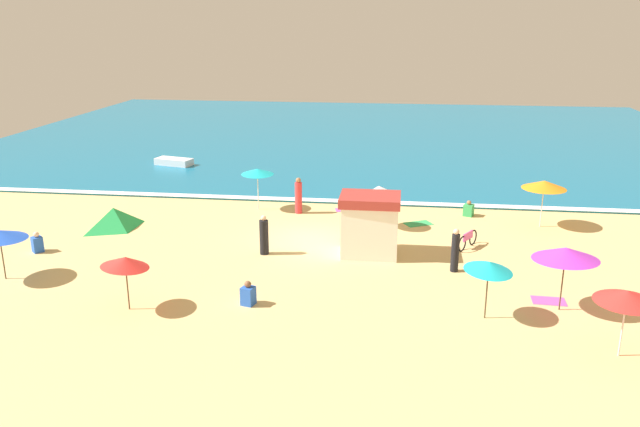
% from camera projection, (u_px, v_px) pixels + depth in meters
% --- Properties ---
extents(ground_plane, '(60.00, 60.00, 0.00)m').
position_uv_depth(ground_plane, '(311.00, 238.00, 30.11)').
color(ground_plane, '#D8B775').
extents(ocean_water, '(60.00, 44.00, 0.10)m').
position_uv_depth(ocean_water, '(356.00, 135.00, 56.66)').
color(ocean_water, '#146B93').
rests_on(ocean_water, ground_plane).
extents(wave_breaker_foam, '(57.00, 0.70, 0.01)m').
position_uv_depth(wave_breaker_foam, '(327.00, 200.00, 36.06)').
color(wave_breaker_foam, white).
rests_on(wave_breaker_foam, ocean_water).
extents(lifeguard_cabana, '(2.58, 2.04, 2.69)m').
position_uv_depth(lifeguard_cabana, '(370.00, 224.00, 27.69)').
color(lifeguard_cabana, white).
rests_on(lifeguard_cabana, ground_plane).
extents(beach_umbrella_0, '(2.32, 2.31, 2.15)m').
position_uv_depth(beach_umbrella_0, '(489.00, 266.00, 21.56)').
color(beach_umbrella_0, '#4C3823').
rests_on(beach_umbrella_0, ground_plane).
extents(beach_umbrella_2, '(2.28, 2.29, 2.28)m').
position_uv_depth(beach_umbrella_2, '(257.00, 172.00, 34.13)').
color(beach_umbrella_2, silver).
rests_on(beach_umbrella_2, ground_plane).
extents(beach_umbrella_3, '(2.26, 2.25, 2.08)m').
position_uv_depth(beach_umbrella_3, '(125.00, 262.00, 22.26)').
color(beach_umbrella_3, '#4C3823').
rests_on(beach_umbrella_3, ground_plane).
extents(beach_umbrella_4, '(2.63, 2.63, 2.36)m').
position_uv_depth(beach_umbrella_4, '(544.00, 185.00, 31.21)').
color(beach_umbrella_4, silver).
rests_on(beach_umbrella_4, ground_plane).
extents(beach_umbrella_5, '(2.67, 2.67, 2.17)m').
position_uv_depth(beach_umbrella_5, '(627.00, 296.00, 19.07)').
color(beach_umbrella_5, silver).
rests_on(beach_umbrella_5, ground_plane).
extents(beach_umbrella_6, '(3.20, 3.21, 2.40)m').
position_uv_depth(beach_umbrella_6, '(566.00, 253.00, 22.12)').
color(beach_umbrella_6, '#4C3823').
rests_on(beach_umbrella_6, ground_plane).
extents(beach_umbrella_7, '(2.31, 2.31, 2.20)m').
position_uv_depth(beach_umbrella_7, '(379.00, 190.00, 31.16)').
color(beach_umbrella_7, '#4C3823').
rests_on(beach_umbrella_7, ground_plane).
extents(beach_tent, '(2.75, 2.91, 1.07)m').
position_uv_depth(beach_tent, '(114.00, 218.00, 31.35)').
color(beach_tent, green).
rests_on(beach_tent, ground_plane).
extents(parked_bicycle, '(0.98, 1.59, 0.76)m').
position_uv_depth(parked_bicycle, '(468.00, 239.00, 28.81)').
color(parked_bicycle, black).
rests_on(parked_bicycle, ground_plane).
extents(beachgoer_0, '(0.45, 0.45, 1.83)m').
position_uv_depth(beachgoer_0, '(455.00, 251.00, 25.96)').
color(beachgoer_0, black).
rests_on(beachgoer_0, ground_plane).
extents(beachgoer_1, '(0.60, 0.60, 0.94)m').
position_uv_depth(beachgoer_1, '(37.00, 243.00, 28.27)').
color(beachgoer_1, blue).
rests_on(beachgoer_1, ground_plane).
extents(beachgoer_2, '(0.50, 0.50, 1.93)m').
position_uv_depth(beachgoer_2, '(298.00, 196.00, 33.79)').
color(beachgoer_2, red).
rests_on(beachgoer_2, ground_plane).
extents(beachgoer_3, '(0.61, 0.61, 0.84)m').
position_uv_depth(beachgoer_3, '(469.00, 210.00, 33.47)').
color(beachgoer_3, green).
rests_on(beachgoer_3, ground_plane).
extents(beachgoer_4, '(0.55, 0.55, 0.92)m').
position_uv_depth(beachgoer_4, '(248.00, 295.00, 23.05)').
color(beachgoer_4, blue).
rests_on(beachgoer_4, ground_plane).
extents(beachgoer_5, '(0.50, 0.50, 1.77)m').
position_uv_depth(beachgoer_5, '(264.00, 236.00, 27.91)').
color(beachgoer_5, black).
rests_on(beachgoer_5, ground_plane).
extents(beach_towel_0, '(1.29, 0.95, 0.01)m').
position_uv_depth(beach_towel_0, '(346.00, 210.00, 34.60)').
color(beach_towel_0, '#D84CA5').
rests_on(beach_towel_0, ground_plane).
extents(beach_towel_1, '(1.60, 1.38, 0.01)m').
position_uv_depth(beach_towel_1, '(418.00, 224.00, 32.26)').
color(beach_towel_1, green).
rests_on(beach_towel_1, ground_plane).
extents(beach_towel_2, '(1.24, 0.83, 0.01)m').
position_uv_depth(beach_towel_2, '(549.00, 301.00, 23.44)').
color(beach_towel_2, '#D84CA5').
rests_on(beach_towel_2, ground_plane).
extents(beach_towel_3, '(1.37, 1.62, 0.01)m').
position_uv_depth(beach_towel_3, '(380.00, 226.00, 31.90)').
color(beach_towel_3, orange).
rests_on(beach_towel_3, ground_plane).
extents(small_boat_0, '(2.77, 1.71, 0.46)m').
position_uv_depth(small_boat_0, '(174.00, 162.00, 44.73)').
color(small_boat_0, white).
rests_on(small_boat_0, ocean_water).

